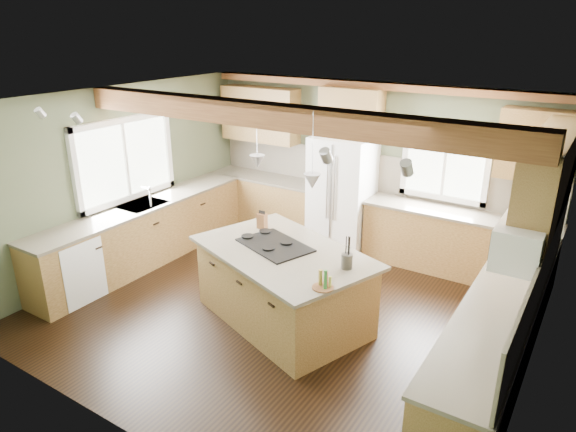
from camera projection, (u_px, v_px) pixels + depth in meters
The scene contains 37 objects.
floor at pixel (284, 309), 6.51m from camera, with size 5.60×5.60×0.00m, color black.
ceiling at pixel (284, 101), 5.58m from camera, with size 5.60×5.60×0.00m, color silver.
wall_back at pixel (371, 166), 8.01m from camera, with size 5.60×5.60×0.00m, color #4C573D.
wall_left at pixel (123, 177), 7.46m from camera, with size 5.00×5.00×0.00m, color #4C573D.
wall_right at pixel (543, 271), 4.63m from camera, with size 5.00×5.00×0.00m, color #4C573D.
ceiling_beam at pixel (274, 116), 5.47m from camera, with size 5.55×0.26×0.26m, color #512B17.
soffit_trim at pixel (373, 86), 7.50m from camera, with size 5.55×0.20×0.10m, color #512B17.
backsplash_back at pixel (370, 172), 8.03m from camera, with size 5.58×0.03×0.58m, color brown.
backsplash_right at pixel (541, 278), 4.71m from camera, with size 0.03×3.70×0.58m, color brown.
base_cab_back_left at pixel (267, 203), 8.98m from camera, with size 2.02×0.60×0.88m, color brown.
counter_back_left at pixel (267, 178), 8.82m from camera, with size 2.06×0.64×0.04m, color #484234.
base_cab_back_right at pixel (455, 244), 7.33m from camera, with size 2.62×0.60×0.88m, color brown.
counter_back_right at pixel (459, 214), 7.17m from camera, with size 2.66×0.64×0.04m, color #484234.
base_cab_left at pixel (146, 235), 7.65m from camera, with size 0.60×3.70×0.88m, color brown.
counter_left at pixel (143, 206), 7.49m from camera, with size 0.64×3.74×0.04m, color #484234.
base_cab_right at pixel (496, 339), 5.13m from camera, with size 0.60×3.70×0.88m, color brown.
counter_right at pixel (503, 299), 4.97m from camera, with size 0.64×3.74×0.04m, color #484234.
upper_cab_back_left at pixel (260, 114), 8.65m from camera, with size 1.40×0.35×0.90m, color brown.
upper_cab_over_fridge at pixel (351, 111), 7.73m from camera, with size 0.96×0.35×0.70m, color brown.
upper_cab_right at pixel (549, 176), 5.20m from camera, with size 0.35×2.20×0.90m, color brown.
upper_cab_back_corner at pixel (536, 145), 6.49m from camera, with size 0.90×0.35×0.90m, color brown.
window_left at pixel (125, 160), 7.40m from camera, with size 0.04×1.60×1.05m, color white.
window_back at pixel (446, 161), 7.33m from camera, with size 1.10×0.04×1.00m, color white.
sink at pixel (143, 205), 7.48m from camera, with size 0.50×0.65×0.03m, color #262628.
faucet at pixel (150, 198), 7.34m from camera, with size 0.02×0.02×0.28m, color #B2B2B7.
dishwasher at pixel (70, 268), 6.62m from camera, with size 0.60×0.60×0.84m, color white.
oven at pixel (459, 419), 4.11m from camera, with size 0.60×0.72×0.84m, color white.
microwave at pixel (521, 243), 4.62m from camera, with size 0.40×0.70×0.38m, color white.
pendant_left at pixel (257, 162), 5.99m from camera, with size 0.18×0.18×0.16m, color #B2B2B7.
pendant_right at pixel (312, 181), 5.26m from camera, with size 0.18×0.18×0.16m, color #B2B2B7.
refrigerator at pixel (342, 194), 8.01m from camera, with size 0.90×0.74×1.80m, color white.
island at pixel (283, 287), 6.14m from camera, with size 1.99×1.21×0.88m, color brown.
island_top at pixel (283, 252), 5.97m from camera, with size 2.12×1.35×0.04m, color #484234.
cooktop at pixel (275, 245), 6.09m from camera, with size 0.86×0.57×0.02m, color black.
knife_block at pixel (262, 221), 6.58m from camera, with size 0.12×0.09×0.20m, color brown.
utensil_crock at pixel (347, 261), 5.51m from camera, with size 0.12×0.12×0.17m, color #473E38.
bottle_tray at pixel (323, 279), 5.09m from camera, with size 0.22×0.22×0.20m, color brown, non-canonical shape.
Camera 1 is at (3.09, -4.75, 3.41)m, focal length 32.00 mm.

